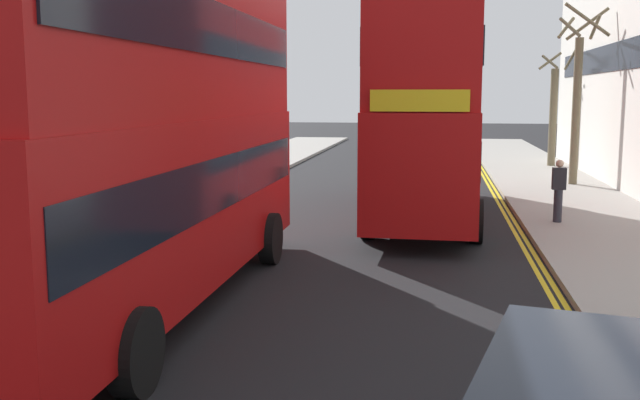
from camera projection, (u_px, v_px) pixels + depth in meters
name	position (u px, v px, depth m)	size (l,w,h in m)	color
sidewalk_right	(637.00, 254.00, 15.47)	(4.00, 80.00, 0.14)	#9E9991
sidewalk_left	(64.00, 235.00, 17.50)	(4.00, 80.00, 0.14)	#9E9991
kerb_line_outer	(548.00, 276.00, 13.86)	(0.10, 56.00, 0.01)	yellow
kerb_line_inner	(539.00, 276.00, 13.88)	(0.10, 56.00, 0.01)	yellow
double_decker_bus_away	(142.00, 119.00, 11.40)	(2.83, 10.82, 5.64)	#B20F0F
double_decker_bus_oncoming	(429.00, 109.00, 20.00)	(3.01, 10.87, 5.64)	#B20F0F
pedestrian_far	(559.00, 190.00, 18.83)	(0.34, 0.22, 1.62)	#2D2D38
street_tree_near	(554.00, 112.00, 33.72)	(1.67, 1.58, 5.55)	#6B6047
street_tree_mid	(577.00, 96.00, 26.55)	(1.88, 2.02, 6.46)	#6B6047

